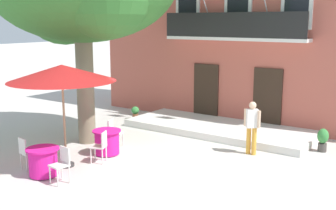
{
  "coord_description": "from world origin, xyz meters",
  "views": [
    {
      "loc": [
        6.65,
        -9.67,
        4.0
      ],
      "look_at": [
        -1.07,
        1.39,
        1.3
      ],
      "focal_mm": 45.11,
      "sensor_mm": 36.0,
      "label": 1
    }
  ],
  "objects": [
    {
      "name": "ground_plane",
      "position": [
        0.0,
        0.0,
        0.0
      ],
      "size": [
        120.0,
        120.0,
        0.0
      ],
      "primitive_type": "plane",
      "color": "beige"
    },
    {
      "name": "building_facade",
      "position": [
        -0.39,
        6.99,
        3.75
      ],
      "size": [
        13.0,
        5.09,
        7.5
      ],
      "color": "#BC5B4C",
      "rests_on": "ground"
    },
    {
      "name": "entrance_step_platform",
      "position": [
        -0.39,
        3.68,
        0.12
      ],
      "size": [
        6.84,
        2.63,
        0.25
      ],
      "primitive_type": "cube",
      "color": "silver",
      "rests_on": "ground"
    },
    {
      "name": "cafe_table_near_tree",
      "position": [
        -2.01,
        -2.94,
        0.39
      ],
      "size": [
        0.86,
        0.86,
        0.76
      ],
      "color": "#DB1984",
      "rests_on": "ground"
    },
    {
      "name": "cafe_chair_near_tree_0",
      "position": [
        -2.77,
        -2.88,
        0.53
      ],
      "size": [
        0.46,
        0.46,
        0.91
      ],
      "color": "silver",
      "rests_on": "ground"
    },
    {
      "name": "cafe_chair_near_tree_1",
      "position": [
        -1.26,
        -2.97,
        0.53
      ],
      "size": [
        0.45,
        0.45,
        0.91
      ],
      "color": "silver",
      "rests_on": "ground"
    },
    {
      "name": "cafe_table_middle",
      "position": [
        -1.91,
        -0.64,
        0.39
      ],
      "size": [
        0.86,
        0.86,
        0.76
      ],
      "color": "#DB1984",
      "rests_on": "ground"
    },
    {
      "name": "cafe_chair_middle_0",
      "position": [
        -1.54,
        -1.29,
        0.53
      ],
      "size": [
        0.53,
        0.53,
        0.91
      ],
      "color": "silver",
      "rests_on": "ground"
    },
    {
      "name": "cafe_chair_middle_1",
      "position": [
        -2.24,
        0.04,
        0.53
      ],
      "size": [
        0.51,
        0.51,
        0.91
      ],
      "color": "silver",
      "rests_on": "ground"
    },
    {
      "name": "cafe_umbrella",
      "position": [
        -2.12,
        -2.08,
        2.61
      ],
      "size": [
        2.9,
        2.9,
        2.85
      ],
      "color": "#997A56",
      "rests_on": "ground"
    },
    {
      "name": "ground_planter_left",
      "position": [
        -4.16,
        3.47,
        0.3
      ],
      "size": [
        0.32,
        0.32,
        0.54
      ],
      "color": "#995638",
      "rests_on": "ground"
    },
    {
      "name": "ground_planter_right",
      "position": [
        3.38,
        3.4,
        0.41
      ],
      "size": [
        0.34,
        0.34,
        0.73
      ],
      "color": "#47423D",
      "rests_on": "ground"
    },
    {
      "name": "pedestrian_near_entrance",
      "position": [
        1.67,
        1.89,
        0.92
      ],
      "size": [
        0.53,
        0.39,
        1.63
      ],
      "color": "gold",
      "rests_on": "ground"
    }
  ]
}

